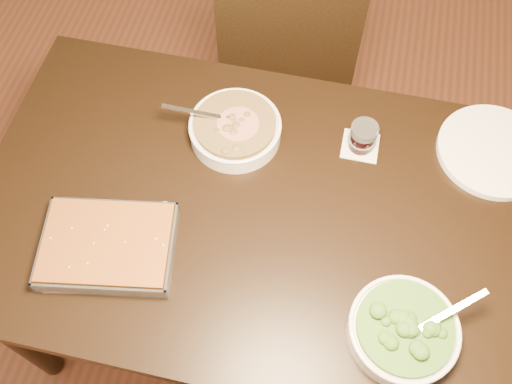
{
  "coord_description": "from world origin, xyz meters",
  "views": [
    {
      "loc": [
        0.17,
        -0.66,
        2.03
      ],
      "look_at": [
        0.02,
        0.02,
        0.8
      ],
      "focal_mm": 40.0,
      "sensor_mm": 36.0,
      "label": 1
    }
  ],
  "objects": [
    {
      "name": "table",
      "position": [
        0.0,
        0.0,
        0.65
      ],
      "size": [
        1.4,
        0.9,
        0.75
      ],
      "color": "black",
      "rests_on": "ground"
    },
    {
      "name": "stew_bowl",
      "position": [
        -0.08,
        0.2,
        0.78
      ],
      "size": [
        0.27,
        0.25,
        0.09
      ],
      "color": "white",
      "rests_on": "table"
    },
    {
      "name": "chair_far",
      "position": [
        -0.05,
        0.76,
        0.54
      ],
      "size": [
        0.55,
        0.55,
        0.97
      ],
      "rotation": [
        0.0,
        0.0,
        3.39
      ],
      "color": "black",
      "rests_on": "ground"
    },
    {
      "name": "coaster",
      "position": [
        0.25,
        0.24,
        0.75
      ],
      "size": [
        0.1,
        0.1,
        0.0
      ],
      "primitive_type": "cube",
      "color": "white",
      "rests_on": "table"
    },
    {
      "name": "wine_tumbler",
      "position": [
        0.25,
        0.24,
        0.8
      ],
      "size": [
        0.07,
        0.07,
        0.08
      ],
      "color": "black",
      "rests_on": "coaster"
    },
    {
      "name": "dinner_plate",
      "position": [
        0.6,
        0.3,
        0.76
      ],
      "size": [
        0.3,
        0.3,
        0.02
      ],
      "primitive_type": "cylinder",
      "color": "white",
      "rests_on": "table"
    },
    {
      "name": "baking_dish",
      "position": [
        -0.3,
        -0.19,
        0.78
      ],
      "size": [
        0.35,
        0.28,
        0.06
      ],
      "rotation": [
        0.0,
        0.0,
        0.17
      ],
      "color": "silver",
      "rests_on": "table"
    },
    {
      "name": "magazine_a",
      "position": [
        -0.31,
        -0.18,
        0.75
      ],
      "size": [
        0.34,
        0.29,
        0.01
      ],
      "primitive_type": "cube",
      "rotation": [
        0.0,
        0.0,
        0.32
      ],
      "color": "#C2373F",
      "rests_on": "table"
    },
    {
      "name": "ground",
      "position": [
        0.0,
        0.0,
        0.0
      ],
      "size": [
        4.0,
        4.0,
        0.0
      ],
      "primitive_type": "plane",
      "color": "#482814",
      "rests_on": "ground"
    },
    {
      "name": "broccoli_bowl",
      "position": [
        0.41,
        -0.24,
        0.78
      ],
      "size": [
        0.25,
        0.25,
        0.09
      ],
      "color": "white",
      "rests_on": "table"
    }
  ]
}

